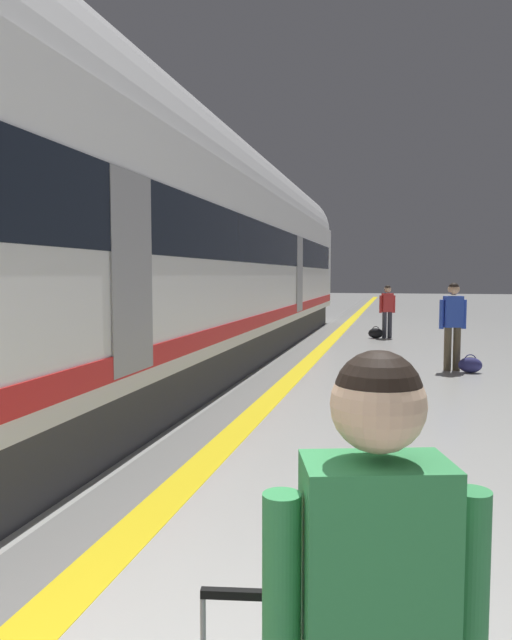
{
  "coord_description": "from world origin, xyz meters",
  "views": [
    {
      "loc": [
        0.97,
        -0.9,
        1.88
      ],
      "look_at": [
        -0.53,
        5.25,
        1.39
      ],
      "focal_mm": 32.9,
      "sensor_mm": 36.0,
      "label": 1
    }
  ],
  "objects_px": {
    "passenger_near": "(453,320)",
    "passenger_mid": "(387,307)",
    "duffel_bag_near": "(470,365)",
    "high_speed_train": "(169,240)",
    "duffel_bag_mid": "(376,333)"
  },
  "relations": [
    {
      "from": "high_speed_train",
      "to": "duffel_bag_mid",
      "type": "xyz_separation_m",
      "value": [
        3.42,
        7.66,
        -2.35
      ]
    },
    {
      "from": "passenger_near",
      "to": "passenger_mid",
      "type": "distance_m",
      "value": 5.97
    },
    {
      "from": "passenger_near",
      "to": "high_speed_train",
      "type": "bearing_deg",
      "value": -158.09
    },
    {
      "from": "high_speed_train",
      "to": "passenger_near",
      "type": "bearing_deg",
      "value": 21.91
    },
    {
      "from": "high_speed_train",
      "to": "duffel_bag_near",
      "type": "bearing_deg",
      "value": 18.76
    },
    {
      "from": "passenger_near",
      "to": "duffel_bag_mid",
      "type": "height_order",
      "value": "passenger_near"
    },
    {
      "from": "duffel_bag_near",
      "to": "duffel_bag_mid",
      "type": "bearing_deg",
      "value": 108.94
    },
    {
      "from": "passenger_near",
      "to": "duffel_bag_near",
      "type": "xyz_separation_m",
      "value": [
        0.32,
        -0.21,
        -0.85
      ]
    },
    {
      "from": "duffel_bag_near",
      "to": "passenger_mid",
      "type": "bearing_deg",
      "value": 105.58
    },
    {
      "from": "high_speed_train",
      "to": "duffel_bag_near",
      "type": "height_order",
      "value": "high_speed_train"
    },
    {
      "from": "passenger_near",
      "to": "passenger_mid",
      "type": "xyz_separation_m",
      "value": [
        -1.36,
        5.81,
        -0.09
      ]
    },
    {
      "from": "high_speed_train",
      "to": "duffel_bag_near",
      "type": "xyz_separation_m",
      "value": [
        5.42,
        1.84,
        -2.35
      ]
    },
    {
      "from": "passenger_near",
      "to": "duffel_bag_near",
      "type": "height_order",
      "value": "passenger_near"
    },
    {
      "from": "passenger_near",
      "to": "passenger_mid",
      "type": "bearing_deg",
      "value": 103.15
    },
    {
      "from": "passenger_mid",
      "to": "passenger_near",
      "type": "bearing_deg",
      "value": -76.85
    }
  ]
}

